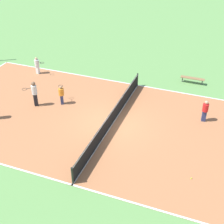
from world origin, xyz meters
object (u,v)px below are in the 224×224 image
at_px(bench, 193,79).
at_px(player_coach_red, 205,110).
at_px(player_center_orange, 61,94).
at_px(tennis_ball_near_net, 191,178).
at_px(player_near_white, 37,65).
at_px(player_far_white, 34,92).
at_px(tennis_net, 112,117).

xyz_separation_m(bench, player_coach_red, (-4.86, -1.43, 0.44)).
relative_size(player_center_orange, tennis_ball_near_net, 20.02).
bearing_deg(player_near_white, tennis_ball_near_net, -17.12).
bearing_deg(player_far_white, tennis_ball_near_net, 122.81).
height_order(bench, tennis_ball_near_net, bench).
relative_size(player_center_orange, player_coach_red, 0.94).
relative_size(player_far_white, tennis_ball_near_net, 26.09).
bearing_deg(tennis_net, player_coach_red, -65.74).
distance_m(player_far_white, tennis_ball_near_net, 11.34).
relative_size(player_coach_red, tennis_ball_near_net, 21.23).
bearing_deg(player_far_white, player_center_orange, 167.71).
height_order(player_center_orange, tennis_ball_near_net, player_center_orange).
bearing_deg(tennis_net, tennis_ball_near_net, -119.46).
distance_m(tennis_net, player_near_white, 9.23).
bearing_deg(player_coach_red, player_center_orange, 176.24).
bearing_deg(player_far_white, player_near_white, -100.22).
relative_size(bench, player_near_white, 1.29).
height_order(player_coach_red, player_far_white, player_far_white).
xyz_separation_m(tennis_net, tennis_ball_near_net, (-2.99, -5.29, -0.48)).
relative_size(player_center_orange, player_far_white, 0.77).
distance_m(bench, tennis_ball_near_net, 10.31).
bearing_deg(tennis_ball_near_net, bench, 8.41).
height_order(player_center_orange, player_far_white, player_far_white).
distance_m(tennis_net, player_far_white, 5.57).
relative_size(player_near_white, tennis_ball_near_net, 20.27).
relative_size(player_coach_red, player_near_white, 1.05).
xyz_separation_m(tennis_net, bench, (7.21, -3.78, -0.15)).
height_order(player_center_orange, player_near_white, player_near_white).
relative_size(tennis_net, player_center_orange, 7.88).
relative_size(bench, player_coach_red, 1.23).
bearing_deg(player_coach_red, tennis_ball_near_net, -100.89).
xyz_separation_m(bench, player_near_white, (-2.71, 11.84, 0.41)).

